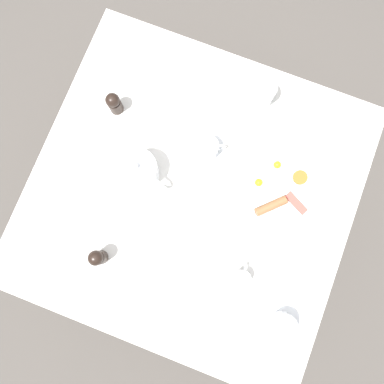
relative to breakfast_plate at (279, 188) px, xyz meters
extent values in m
plane|color=#4C4742|center=(-0.12, 0.26, -0.77)|extent=(8.00, 8.00, 0.00)
cube|color=silver|center=(-0.12, 0.26, -0.02)|extent=(1.04, 1.06, 0.03)
cylinder|color=brown|center=(-0.59, -0.22, -0.40)|extent=(0.04, 0.04, 0.73)
cylinder|color=brown|center=(0.35, -0.22, -0.40)|extent=(0.04, 0.04, 0.73)
cylinder|color=brown|center=(-0.59, 0.75, -0.40)|extent=(0.04, 0.04, 0.73)
cylinder|color=brown|center=(0.35, 0.75, -0.40)|extent=(0.04, 0.04, 0.73)
cylinder|color=white|center=(0.00, 0.00, 0.00)|extent=(0.28, 0.28, 0.01)
cylinder|color=white|center=(0.07, 0.03, 0.01)|extent=(0.07, 0.07, 0.00)
sphere|color=yellow|center=(0.07, 0.03, 0.02)|extent=(0.03, 0.03, 0.03)
cylinder|color=white|center=(-0.01, 0.07, 0.01)|extent=(0.06, 0.06, 0.00)
sphere|color=yellow|center=(-0.01, 0.07, 0.02)|extent=(0.03, 0.03, 0.03)
cylinder|color=brown|center=(-0.07, 0.01, 0.02)|extent=(0.10, 0.10, 0.03)
cube|color=#B74C42|center=(-0.03, -0.07, 0.01)|extent=(0.06, 0.09, 0.01)
cylinder|color=#D16023|center=(0.06, -0.05, 0.01)|extent=(0.05, 0.05, 0.01)
cylinder|color=white|center=(-0.12, 0.45, 0.04)|extent=(0.12, 0.12, 0.10)
cylinder|color=white|center=(-0.12, 0.45, 0.10)|extent=(0.09, 0.09, 0.01)
sphere|color=white|center=(-0.12, 0.45, 0.11)|extent=(0.02, 0.02, 0.02)
cone|color=white|center=(-0.10, 0.53, 0.05)|extent=(0.03, 0.06, 0.05)
torus|color=white|center=(-0.13, 0.38, 0.04)|extent=(0.03, 0.08, 0.08)
cylinder|color=white|center=(-0.41, -0.15, -0.01)|extent=(0.13, 0.13, 0.01)
cylinder|color=white|center=(-0.41, -0.15, 0.03)|extent=(0.08, 0.08, 0.06)
cylinder|color=brown|center=(-0.41, -0.15, 0.02)|extent=(0.07, 0.07, 0.04)
torus|color=white|center=(-0.45, -0.16, 0.03)|extent=(0.05, 0.02, 0.04)
cylinder|color=white|center=(0.03, 0.27, -0.01)|extent=(0.13, 0.13, 0.01)
cylinder|color=white|center=(0.03, 0.27, 0.03)|extent=(0.08, 0.08, 0.06)
cylinder|color=brown|center=(0.03, 0.27, 0.02)|extent=(0.07, 0.07, 0.04)
torus|color=white|center=(0.05, 0.23, 0.03)|extent=(0.03, 0.04, 0.04)
cylinder|color=white|center=(0.27, 0.16, 0.04)|extent=(0.08, 0.08, 0.10)
cylinder|color=white|center=(-0.32, 0.02, 0.02)|extent=(0.05, 0.05, 0.05)
torus|color=white|center=(-0.29, 0.02, 0.02)|extent=(0.04, 0.01, 0.04)
cylinder|color=black|center=(-0.42, 0.46, 0.02)|extent=(0.05, 0.05, 0.06)
sphere|color=black|center=(-0.42, 0.46, 0.07)|extent=(0.05, 0.05, 0.05)
cylinder|color=black|center=(0.06, 0.61, 0.02)|extent=(0.05, 0.05, 0.06)
sphere|color=black|center=(0.06, 0.61, 0.07)|extent=(0.05, 0.05, 0.05)
cube|color=white|center=(0.20, 0.52, 0.00)|extent=(0.21, 0.20, 0.01)
cube|color=silver|center=(-0.32, 0.20, -0.01)|extent=(0.15, 0.13, 0.00)
cube|color=silver|center=(-0.25, 0.65, -0.01)|extent=(0.03, 0.19, 0.00)
camera|label=1|loc=(-0.29, 0.20, 1.23)|focal=35.00mm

